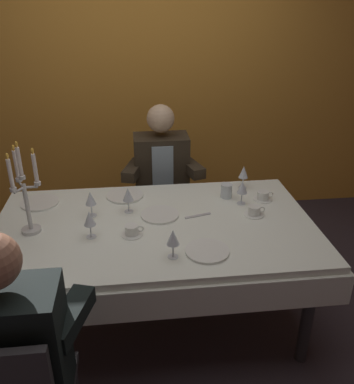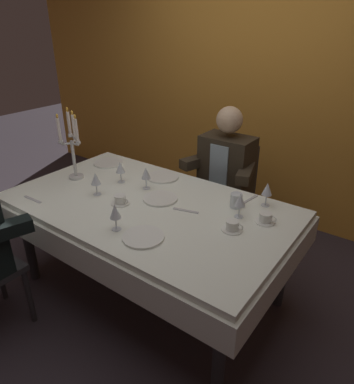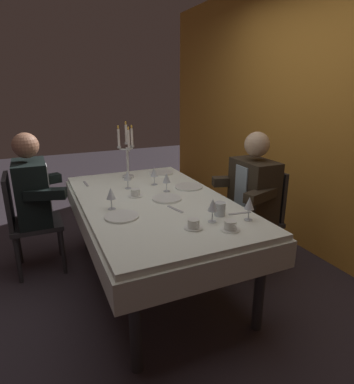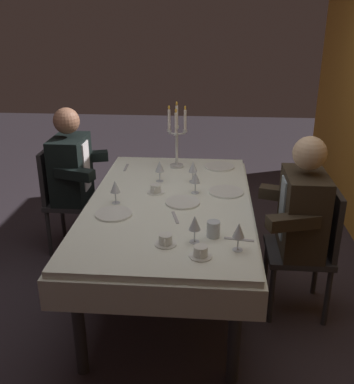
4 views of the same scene
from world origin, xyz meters
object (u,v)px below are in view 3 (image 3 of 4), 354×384
at_px(dinner_plate_1, 161,173).
at_px(coffee_cup_1, 230,226).
at_px(dinner_plate_2, 189,187).
at_px(wine_glass_0, 213,206).
at_px(wine_glass_2, 127,176).
at_px(wine_glass_3, 111,194).
at_px(dinner_plate_3, 122,216).
at_px(wine_glass_5, 167,178).
at_px(seated_diner_1, 254,190).
at_px(dining_table, 154,213).
at_px(seated_diner_0, 31,192).
at_px(coffee_cup_2, 194,224).
at_px(water_tumbler_0, 220,209).
at_px(wine_glass_4, 249,204).
at_px(coffee_cup_0, 135,193).
at_px(dinner_plate_0, 167,198).
at_px(candelabra, 127,154).
at_px(wine_glass_1, 154,172).

xyz_separation_m(dinner_plate_1, coffee_cup_1, (1.46, -0.11, 0.02)).
relative_size(dinner_plate_2, wine_glass_0, 1.51).
relative_size(wine_glass_2, wine_glass_3, 1.00).
relative_size(dinner_plate_3, wine_glass_2, 1.44).
distance_m(wine_glass_3, coffee_cup_1, 0.89).
xyz_separation_m(wine_glass_5, seated_diner_1, (0.26, 0.72, -0.12)).
bearing_deg(dining_table, wine_glass_3, -78.53).
relative_size(dinner_plate_1, dinner_plate_3, 1.03).
bearing_deg(coffee_cup_1, seated_diner_0, -140.43).
relative_size(dining_table, coffee_cup_2, 14.70).
height_order(dinner_plate_2, water_tumbler_0, water_tumbler_0).
bearing_deg(dinner_plate_3, wine_glass_4, 62.85).
distance_m(wine_glass_4, water_tumbler_0, 0.21).
relative_size(wine_glass_0, wine_glass_4, 1.00).
bearing_deg(wine_glass_0, dinner_plate_1, 173.39).
relative_size(wine_glass_2, seated_diner_0, 0.13).
bearing_deg(coffee_cup_0, dinner_plate_0, 49.46).
height_order(wine_glass_5, seated_diner_0, seated_diner_0).
height_order(dinner_plate_1, wine_glass_5, wine_glass_5).
relative_size(candelabra, dinner_plate_2, 2.21).
bearing_deg(dinner_plate_1, coffee_cup_2, -12.98).
xyz_separation_m(dining_table, seated_diner_0, (-0.62, -0.89, 0.11)).
xyz_separation_m(wine_glass_2, seated_diner_1, (0.48, 0.99, -0.12)).
height_order(dinner_plate_0, dinner_plate_3, same).
height_order(dining_table, wine_glass_0, wine_glass_0).
relative_size(wine_glass_3, wine_glass_5, 1.00).
bearing_deg(dinner_plate_1, dinner_plate_2, 4.46).
xyz_separation_m(dinner_plate_3, wine_glass_1, (-0.63, 0.48, 0.11)).
height_order(dinner_plate_3, coffee_cup_2, coffee_cup_2).
height_order(wine_glass_1, wine_glass_5, same).
bearing_deg(coffee_cup_2, water_tumbler_0, 113.92).
relative_size(dinner_plate_2, coffee_cup_1, 1.87).
bearing_deg(coffee_cup_0, coffee_cup_2, 11.09).
height_order(dining_table, coffee_cup_2, coffee_cup_2).
distance_m(candelabra, coffee_cup_0, 0.62).
distance_m(dining_table, wine_glass_4, 0.82).
xyz_separation_m(dinner_plate_1, coffee_cup_2, (1.35, -0.31, 0.02)).
bearing_deg(coffee_cup_1, candelabra, -170.53).
relative_size(dinner_plate_2, seated_diner_1, 0.20).
bearing_deg(candelabra, wine_glass_3, -24.08).
xyz_separation_m(wine_glass_1, coffee_cup_1, (1.11, 0.09, -0.09)).
bearing_deg(wine_glass_0, seated_diner_0, -137.95).
height_order(coffee_cup_2, seated_diner_1, seated_diner_1).
height_order(wine_glass_2, seated_diner_1, seated_diner_1).
bearing_deg(dinner_plate_1, coffee_cup_0, -37.73).
distance_m(wine_glass_0, seated_diner_1, 0.84).
bearing_deg(coffee_cup_1, dinner_plate_2, 170.31).
xyz_separation_m(dinner_plate_3, coffee_cup_1, (0.48, 0.57, 0.02)).
bearing_deg(wine_glass_5, candelabra, -162.50).
xyz_separation_m(dinner_plate_0, coffee_cup_2, (0.58, -0.06, 0.02)).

